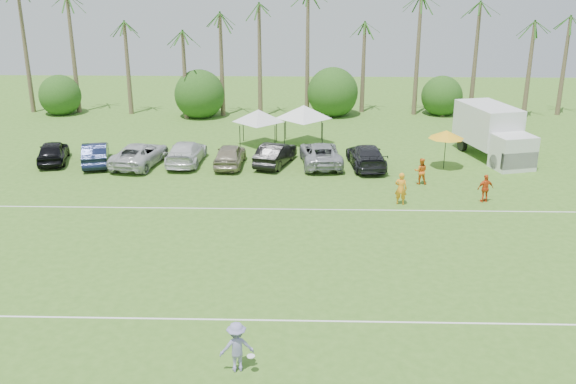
{
  "coord_description": "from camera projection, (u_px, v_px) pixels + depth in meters",
  "views": [
    {
      "loc": [
        3.57,
        -19.64,
        12.91
      ],
      "look_at": [
        2.67,
        12.38,
        1.6
      ],
      "focal_mm": 40.0,
      "sensor_mm": 36.0,
      "label": 1
    }
  ],
  "objects": [
    {
      "name": "palm_tree_5",
      "position": [
        266.0,
        21.0,
        55.94
      ],
      "size": [
        2.4,
        2.4,
        9.9
      ],
      "color": "brown",
      "rests_on": "ground"
    },
    {
      "name": "bush_tree_0",
      "position": [
        63.0,
        93.0,
        59.57
      ],
      "size": [
        4.0,
        4.0,
        4.0
      ],
      "color": "brown",
      "rests_on": "ground"
    },
    {
      "name": "parked_car_5",
      "position": [
        275.0,
        154.0,
        43.87
      ],
      "size": [
        2.93,
        4.96,
        1.55
      ],
      "primitive_type": "imported",
      "rotation": [
        0.0,
        0.0,
        2.85
      ],
      "color": "black",
      "rests_on": "ground"
    },
    {
      "name": "parked_car_4",
      "position": [
        230.0,
        155.0,
        43.6
      ],
      "size": [
        1.98,
        4.59,
        1.55
      ],
      "primitive_type": "imported",
      "rotation": [
        0.0,
        0.0,
        3.11
      ],
      "color": "gray",
      "rests_on": "ground"
    },
    {
      "name": "sideline_player_c",
      "position": [
        485.0,
        188.0,
        36.9
      ],
      "size": [
        1.03,
        0.61,
        1.65
      ],
      "primitive_type": "imported",
      "rotation": [
        0.0,
        0.0,
        3.36
      ],
      "color": "#D84C18",
      "rests_on": "ground"
    },
    {
      "name": "bush_tree_3",
      "position": [
        442.0,
        95.0,
        58.64
      ],
      "size": [
        4.0,
        4.0,
        4.0
      ],
      "color": "brown",
      "rests_on": "ground"
    },
    {
      "name": "palm_tree_7",
      "position": [
        358.0,
        1.0,
        55.16
      ],
      "size": [
        2.4,
        2.4,
        11.9
      ],
      "color": "brown",
      "rests_on": "ground"
    },
    {
      "name": "palm_tree_9",
      "position": [
        473.0,
        22.0,
        55.46
      ],
      "size": [
        2.4,
        2.4,
        9.9
      ],
      "color": "brown",
      "rests_on": "ground"
    },
    {
      "name": "market_umbrella",
      "position": [
        446.0,
        134.0,
        42.5
      ],
      "size": [
        2.37,
        2.37,
        2.64
      ],
      "color": "black",
      "rests_on": "ground"
    },
    {
      "name": "bush_tree_2",
      "position": [
        332.0,
        94.0,
        58.9
      ],
      "size": [
        4.0,
        4.0,
        4.0
      ],
      "color": "brown",
      "rests_on": "ground"
    },
    {
      "name": "palm_tree_0",
      "position": [
        18.0,
        31.0,
        56.81
      ],
      "size": [
        2.4,
        2.4,
        8.9
      ],
      "color": "brown",
      "rests_on": "ground"
    },
    {
      "name": "palm_tree_2",
      "position": [
        129.0,
        11.0,
        55.97
      ],
      "size": [
        2.4,
        2.4,
        10.9
      ],
      "color": "brown",
      "rests_on": "ground"
    },
    {
      "name": "parked_car_0",
      "position": [
        53.0,
        152.0,
        44.38
      ],
      "size": [
        2.83,
        4.84,
        1.55
      ],
      "primitive_type": "imported",
      "rotation": [
        0.0,
        0.0,
        3.38
      ],
      "color": "black",
      "rests_on": "ground"
    },
    {
      "name": "palm_tree_4",
      "position": [
        220.0,
        31.0,
        56.34
      ],
      "size": [
        2.4,
        2.4,
        8.9
      ],
      "color": "brown",
      "rests_on": "ground"
    },
    {
      "name": "parked_car_1",
      "position": [
        95.0,
        153.0,
        43.95
      ],
      "size": [
        2.8,
        4.95,
        1.55
      ],
      "primitive_type": "imported",
      "rotation": [
        0.0,
        0.0,
        3.41
      ],
      "color": "#111934",
      "rests_on": "ground"
    },
    {
      "name": "canopy_tent_left",
      "position": [
        258.0,
        110.0,
        47.85
      ],
      "size": [
        4.02,
        4.02,
        3.26
      ],
      "color": "black",
      "rests_on": "ground"
    },
    {
      "name": "palm_tree_6",
      "position": [
        312.0,
        11.0,
        55.55
      ],
      "size": [
        2.4,
        2.4,
        10.9
      ],
      "color": "brown",
      "rests_on": "ground"
    },
    {
      "name": "box_truck",
      "position": [
        494.0,
        131.0,
        45.02
      ],
      "size": [
        4.39,
        7.49,
        3.63
      ],
      "rotation": [
        0.0,
        0.0,
        0.26
      ],
      "color": "silver",
      "rests_on": "ground"
    },
    {
      "name": "palm_tree_8",
      "position": [
        415.0,
        32.0,
        55.88
      ],
      "size": [
        2.4,
        2.4,
        8.9
      ],
      "color": "brown",
      "rests_on": "ground"
    },
    {
      "name": "parked_car_6",
      "position": [
        320.0,
        154.0,
        43.88
      ],
      "size": [
        3.08,
        5.78,
        1.55
      ],
      "primitive_type": "imported",
      "rotation": [
        0.0,
        0.0,
        3.24
      ],
      "color": "#97999E",
      "rests_on": "ground"
    },
    {
      "name": "ground",
      "position": [
        204.0,
        349.0,
        22.9
      ],
      "size": [
        120.0,
        120.0,
        0.0
      ],
      "primitive_type": "plane",
      "color": "#406C20",
      "rests_on": "ground"
    },
    {
      "name": "parked_car_2",
      "position": [
        140.0,
        154.0,
        43.78
      ],
      "size": [
        3.42,
        5.9,
        1.55
      ],
      "primitive_type": "imported",
      "rotation": [
        0.0,
        0.0,
        2.98
      ],
      "color": "silver",
      "rests_on": "ground"
    },
    {
      "name": "sideline_player_a",
      "position": [
        401.0,
        189.0,
        36.48
      ],
      "size": [
        0.79,
        0.63,
        1.9
      ],
      "primitive_type": "imported",
      "rotation": [
        0.0,
        0.0,
        2.86
      ],
      "color": "orange",
      "rests_on": "ground"
    },
    {
      "name": "palm_tree_1",
      "position": [
        73.0,
        21.0,
        56.39
      ],
      "size": [
        2.4,
        2.4,
        9.9
      ],
      "color": "brown",
      "rests_on": "ground"
    },
    {
      "name": "parked_car_3",
      "position": [
        186.0,
        152.0,
        44.2
      ],
      "size": [
        2.37,
        5.4,
        1.55
      ],
      "primitive_type": "imported",
      "rotation": [
        0.0,
        0.0,
        3.1
      ],
      "color": "silver",
      "rests_on": "ground"
    },
    {
      "name": "palm_tree_3",
      "position": [
        174.0,
        1.0,
        55.58
      ],
      "size": [
        2.4,
        2.4,
        11.9
      ],
      "color": "brown",
      "rests_on": "ground"
    },
    {
      "name": "sideline_player_b",
      "position": [
        421.0,
        171.0,
        39.96
      ],
      "size": [
        0.87,
        0.71,
        1.67
      ],
      "primitive_type": "imported",
      "rotation": [
        0.0,
        0.0,
        3.04
      ],
      "color": "orange",
      "rests_on": "ground"
    },
    {
      "name": "palm_tree_10",
      "position": [
        533.0,
        12.0,
        55.04
      ],
      "size": [
        2.4,
        2.4,
        10.9
      ],
      "color": "brown",
      "rests_on": "ground"
    },
    {
      "name": "bush_tree_1",
      "position": [
        202.0,
        93.0,
        59.22
      ],
      "size": [
        4.0,
        4.0,
        4.0
      ],
      "color": "brown",
      "rests_on": "ground"
    },
    {
      "name": "frisbee_player",
      "position": [
        237.0,
        347.0,
        21.41
      ],
      "size": [
        1.29,
        0.93,
        1.8
      ],
      "rotation": [
        0.0,
        0.0,
        3.39
      ],
      "color": "#8782B8",
      "rests_on": "ground"
    },
    {
      "name": "field_lines",
      "position": [
        229.0,
        254.0,
        30.44
      ],
      "size": [
        80.0,
        12.1,
        0.01
      ],
      "color": "white",
      "rests_on": "ground"
    },
    {
      "name": "canopy_tent_right",
      "position": [
        304.0,
        105.0,
        48.23
      ],
      "size": [
        4.35,
        4.35,
        3.53
      ],
      "color": "black",
      "rests_on": "ground"
    },
    {
      "name": "parked_car_7",
      "position": [
        366.0,
        156.0,
        43.39
      ],
      "size": [
        2.66,
        5.51,
        1.55
      ],
      "primitive_type": "imported",
      "rotation": [
        0.0,
        0.0,
        3.24
      ],
      "color": "black",
      "rests_on": "ground"
    }
  ]
}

